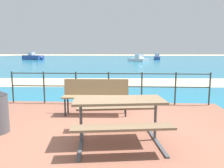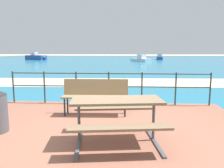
# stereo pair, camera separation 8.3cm
# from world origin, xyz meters

# --- Properties ---
(ground_plane) EXTENTS (240.00, 240.00, 0.00)m
(ground_plane) POSITION_xyz_m (0.00, 0.00, 0.00)
(ground_plane) COLOR beige
(patio_paving) EXTENTS (6.40, 5.20, 0.06)m
(patio_paving) POSITION_xyz_m (0.00, 0.00, 0.03)
(patio_paving) COLOR #935B47
(patio_paving) RESTS_ON ground
(sea_water) EXTENTS (90.00, 90.00, 0.01)m
(sea_water) POSITION_xyz_m (0.00, 40.00, 0.01)
(sea_water) COLOR teal
(sea_water) RESTS_ON ground
(beach_strip) EXTENTS (54.09, 5.48, 0.01)m
(beach_strip) POSITION_xyz_m (0.00, 7.43, 0.01)
(beach_strip) COLOR beige
(beach_strip) RESTS_ON ground
(picnic_table) EXTENTS (1.72, 1.59, 0.75)m
(picnic_table) POSITION_xyz_m (0.37, -0.32, 0.63)
(picnic_table) COLOR #7A6047
(picnic_table) RESTS_ON patio_paving
(park_bench) EXTENTS (1.64, 0.47, 0.87)m
(park_bench) POSITION_xyz_m (-0.24, 1.32, 0.60)
(park_bench) COLOR #8C704C
(park_bench) RESTS_ON patio_paving
(railing_fence) EXTENTS (5.94, 0.04, 0.96)m
(railing_fence) POSITION_xyz_m (0.00, 2.40, 0.66)
(railing_fence) COLOR #2D3833
(railing_fence) RESTS_ON patio_paving
(boat_near) EXTENTS (5.30, 3.62, 1.51)m
(boat_near) POSITION_xyz_m (-17.74, 38.64, 0.52)
(boat_near) COLOR #2D478C
(boat_near) RESTS_ON sea_water
(boat_mid) EXTENTS (3.30, 4.65, 1.17)m
(boat_mid) POSITION_xyz_m (2.72, 32.01, 0.39)
(boat_mid) COLOR silver
(boat_mid) RESTS_ON sea_water
(boat_far) EXTENTS (1.87, 5.25, 1.29)m
(boat_far) POSITION_xyz_m (7.24, 41.57, 0.43)
(boat_far) COLOR #2D478C
(boat_far) RESTS_ON sea_water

